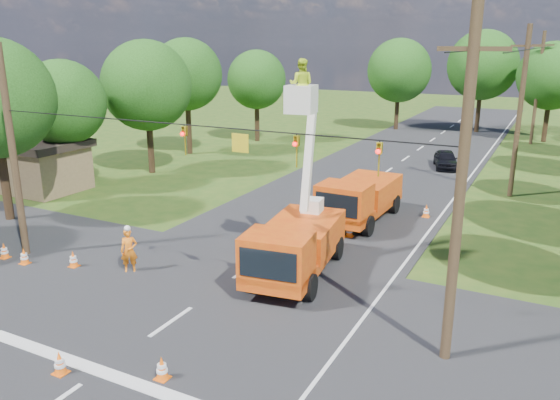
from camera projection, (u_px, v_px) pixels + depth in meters
The scene contains 30 objects.
ground at pixel (365, 187), 35.21m from camera, with size 140.00×140.00×0.00m, color #284C16.
road_main at pixel (365, 187), 35.21m from camera, with size 12.00×100.00×0.06m, color black.
road_cross at pixel (206, 299), 19.82m from camera, with size 56.00×10.00×0.07m, color black.
stop_bar at pixel (100, 372), 15.37m from camera, with size 9.00×0.45×0.02m, color silver.
edge_line at pixel (455, 198), 32.75m from camera, with size 0.12×90.00×0.02m, color silver.
bucket_truck at pixel (296, 233), 21.31m from camera, with size 3.31×6.81×8.40m.
second_truck at pixel (359, 198), 28.00m from camera, with size 2.81×6.71×2.48m.
ground_worker at pixel (129, 251), 21.90m from camera, with size 0.67×0.44×1.84m, color orange.
distant_car at pixel (446, 159), 40.42m from camera, with size 1.56×3.88×1.32m, color black.
traffic_cone_0 at pixel (60, 363), 15.19m from camera, with size 0.38×0.38×0.71m.
traffic_cone_1 at pixel (162, 368), 14.95m from camera, with size 0.38×0.38×0.71m.
traffic_cone_2 at pixel (291, 253), 23.15m from camera, with size 0.38×0.38×0.71m.
traffic_cone_3 at pixel (349, 230), 26.01m from camera, with size 0.38×0.38×0.71m.
traffic_cone_4 at pixel (73, 259), 22.50m from camera, with size 0.38×0.38×0.71m.
traffic_cone_5 at pixel (24, 256), 22.80m from camera, with size 0.38×0.38×0.71m.
traffic_cone_6 at pixel (4, 251), 23.42m from camera, with size 0.38×0.38×0.71m.
traffic_cone_7 at pixel (426, 211), 28.96m from camera, with size 0.38×0.38×0.71m.
pole_right_near at pixel (460, 191), 14.67m from camera, with size 1.80×0.30×10.00m.
pole_right_mid at pixel (520, 112), 31.77m from camera, with size 1.80×0.30×10.00m.
pole_right_far at pixel (538, 88), 48.87m from camera, with size 1.80×0.30×10.00m.
pole_left at pixel (13, 154), 22.74m from camera, with size 0.30×0.30×9.00m.
signal_span at pixel (257, 144), 17.21m from camera, with size 18.00×0.29×1.07m.
shed at pixel (40, 165), 34.11m from camera, with size 5.50×4.50×3.15m.
tree_left_c at pixel (63, 103), 33.25m from camera, with size 5.20×5.20×8.06m.
tree_left_d at pixel (147, 86), 37.53m from camera, with size 6.20×6.20×9.24m.
tree_left_e at pixel (186, 75), 44.20m from camera, with size 5.80×5.80×9.41m.
tree_left_f at pixel (257, 80), 50.39m from camera, with size 5.40×5.40×8.40m.
tree_far_a at pixel (399, 71), 57.06m from camera, with size 6.60×6.60×9.50m.
tree_far_b at pixel (483, 65), 55.09m from camera, with size 7.00×7.00×10.32m.
tree_far_c at pixel (552, 76), 49.88m from camera, with size 6.20×6.20×9.18m.
Camera 1 is at (10.65, -12.82, 8.93)m, focal length 35.00 mm.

